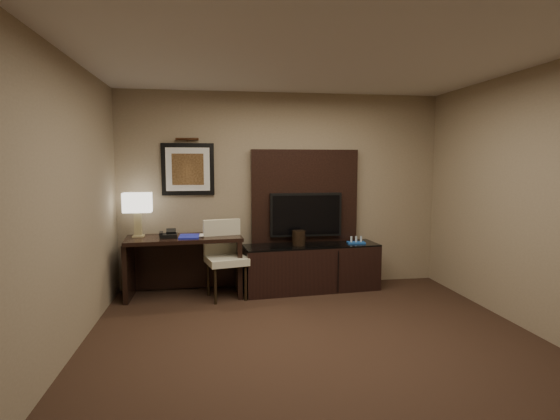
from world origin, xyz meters
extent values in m
cube|color=black|center=(0.00, 0.00, -0.01)|extent=(4.50, 5.00, 0.01)
cube|color=silver|center=(0.00, 0.00, 2.70)|extent=(4.50, 5.00, 0.01)
cube|color=gray|center=(0.00, 2.50, 1.35)|extent=(4.50, 0.01, 2.70)
cube|color=gray|center=(-2.25, 0.00, 1.35)|extent=(0.01, 5.00, 2.70)
cube|color=black|center=(-1.35, 2.15, 0.39)|extent=(1.51, 0.74, 0.79)
cube|color=black|center=(0.34, 2.15, 0.32)|extent=(1.87, 0.67, 0.63)
cube|color=black|center=(0.30, 2.44, 1.27)|extent=(1.50, 0.12, 1.30)
cube|color=black|center=(0.30, 2.34, 1.02)|extent=(1.00, 0.08, 0.60)
cube|color=black|center=(-1.30, 2.48, 1.65)|extent=(0.70, 0.04, 0.70)
cylinder|color=#412514|center=(-1.30, 2.44, 2.05)|extent=(0.04, 0.04, 0.30)
cube|color=#1922A7|center=(-1.28, 2.08, 0.80)|extent=(0.26, 0.34, 0.02)
imported|color=#C3B199|center=(-1.27, 2.13, 0.90)|extent=(0.17, 0.03, 0.22)
cylinder|color=white|center=(-0.94, 2.22, 0.87)|extent=(0.07, 0.07, 0.17)
cylinder|color=black|center=(0.16, 2.13, 0.73)|extent=(0.22, 0.22, 0.20)
camera|label=1|loc=(-0.96, -3.55, 1.74)|focal=28.00mm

